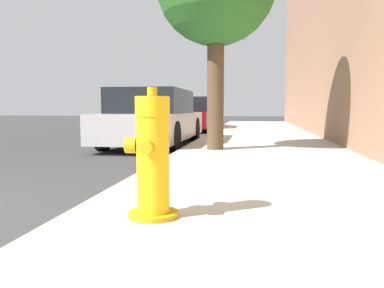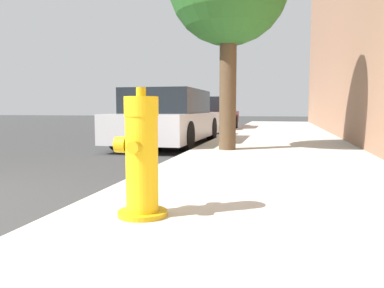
# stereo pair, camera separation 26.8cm
# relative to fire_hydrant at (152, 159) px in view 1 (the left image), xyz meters

# --- Properties ---
(sidewalk_slab) EXTENTS (3.17, 40.00, 0.13)m
(sidewalk_slab) POSITION_rel_fire_hydrant_xyz_m (0.91, -0.15, -0.49)
(sidewalk_slab) COLOR beige
(sidewalk_slab) RESTS_ON ground_plane
(fire_hydrant) EXTENTS (0.38, 0.37, 0.93)m
(fire_hydrant) POSITION_rel_fire_hydrant_xyz_m (0.00, 0.00, 0.00)
(fire_hydrant) COLOR #C39C11
(fire_hydrant) RESTS_ON sidewalk_slab
(parked_car_near) EXTENTS (1.76, 4.60, 1.36)m
(parked_car_near) POSITION_rel_fire_hydrant_xyz_m (-1.70, 6.39, 0.10)
(parked_car_near) COLOR #B7B7BC
(parked_car_near) RESTS_ON ground_plane
(parked_car_mid) EXTENTS (1.84, 4.49, 1.34)m
(parked_car_mid) POSITION_rel_fire_hydrant_xyz_m (-1.82, 12.61, 0.09)
(parked_car_mid) COLOR maroon
(parked_car_mid) RESTS_ON ground_plane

